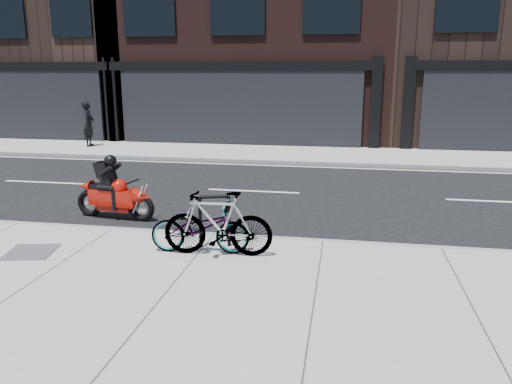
% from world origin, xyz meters
% --- Properties ---
extents(ground, '(120.00, 120.00, 0.00)m').
position_xyz_m(ground, '(0.00, 0.00, 0.00)').
color(ground, black).
rests_on(ground, ground).
extents(sidewalk_near, '(60.00, 6.00, 0.13)m').
position_xyz_m(sidewalk_near, '(0.00, -5.00, 0.07)').
color(sidewalk_near, gray).
rests_on(sidewalk_near, ground).
extents(sidewalk_far, '(60.00, 3.50, 0.13)m').
position_xyz_m(sidewalk_far, '(0.00, 7.75, 0.07)').
color(sidewalk_far, gray).
rests_on(sidewalk_far, ground).
extents(building_midwest, '(10.00, 10.00, 12.00)m').
position_xyz_m(building_midwest, '(-12.00, 14.50, 6.00)').
color(building_midwest, black).
rests_on(building_midwest, ground).
extents(bike_rack, '(0.52, 0.21, 0.91)m').
position_xyz_m(bike_rack, '(0.19, -2.60, 0.66)').
color(bike_rack, black).
rests_on(bike_rack, sidewalk_near).
extents(bicycle_front, '(1.68, 0.72, 0.86)m').
position_xyz_m(bicycle_front, '(0.02, -2.91, 0.56)').
color(bicycle_front, gray).
rests_on(bicycle_front, sidewalk_near).
extents(bicycle_rear, '(1.81, 0.62, 1.07)m').
position_xyz_m(bicycle_rear, '(0.34, -2.97, 0.66)').
color(bicycle_rear, gray).
rests_on(bicycle_rear, sidewalk_near).
extents(motorcycle, '(1.84, 0.59, 1.38)m').
position_xyz_m(motorcycle, '(-2.36, -0.93, 0.56)').
color(motorcycle, black).
rests_on(motorcycle, ground).
extents(pedestrian, '(0.56, 0.72, 1.78)m').
position_xyz_m(pedestrian, '(-7.74, 7.91, 1.02)').
color(pedestrian, black).
rests_on(pedestrian, sidewalk_far).
extents(utility_grate, '(0.89, 0.89, 0.02)m').
position_xyz_m(utility_grate, '(-2.75, -3.42, 0.14)').
color(utility_grate, '#4C4C4F').
rests_on(utility_grate, sidewalk_near).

